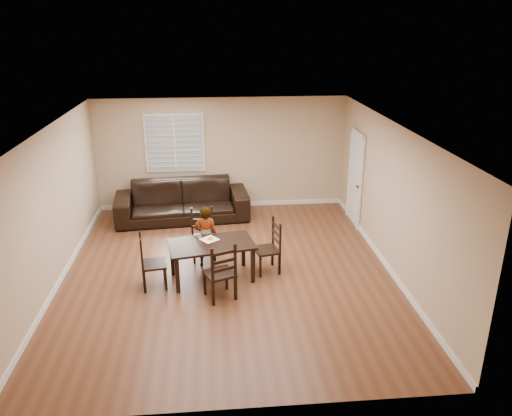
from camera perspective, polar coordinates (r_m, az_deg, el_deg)
The scene contains 11 objects.
ground at distance 9.36m, azimuth -3.23°, elevation -7.28°, with size 7.00×7.00×0.00m, color brown.
room at distance 8.83m, azimuth -3.28°, elevation 3.68°, with size 6.04×7.04×2.72m.
dining_table at distance 8.89m, azimuth -5.12°, elevation -4.55°, with size 1.62×1.10×0.70m.
chair_near at distance 9.81m, azimuth -6.10°, elevation -3.05°, with size 0.49×0.46×1.00m.
chair_far at distance 8.25m, azimuth -3.85°, elevation -7.71°, with size 0.59×0.57×1.03m.
chair_left at distance 8.85m, azimuth -12.41°, elevation -6.24°, with size 0.48×0.51×0.99m.
chair_right at distance 9.21m, azimuth 1.92°, elevation -4.58°, with size 0.51×0.53×1.00m.
child at distance 9.37m, azimuth -5.75°, elevation -3.24°, with size 0.44×0.29×1.20m, color gray.
napkin at distance 9.00m, azimuth -5.34°, elevation -3.58°, with size 0.27×0.27×0.00m, color white.
donut at distance 8.99m, azimuth -5.23°, elevation -3.45°, with size 0.10×0.10×0.04m.
sofa at distance 11.71m, azimuth -8.44°, elevation 0.80°, with size 3.03×1.18×0.88m, color black.
Camera 1 is at (-0.22, -8.26, 4.39)m, focal length 35.00 mm.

